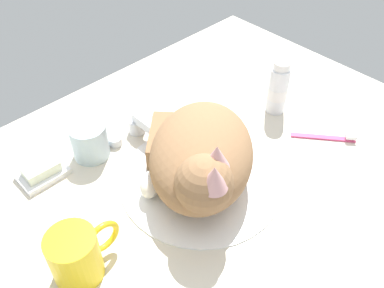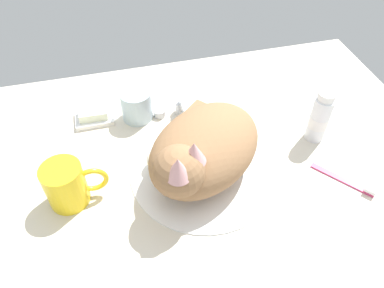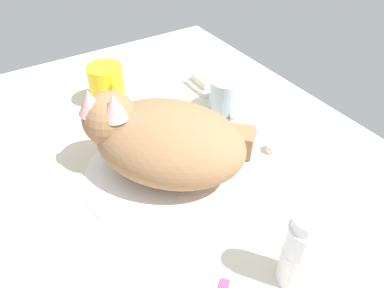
{
  "view_description": "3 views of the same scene",
  "coord_description": "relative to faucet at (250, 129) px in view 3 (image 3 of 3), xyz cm",
  "views": [
    {
      "loc": [
        -38.83,
        -37.75,
        60.87
      ],
      "look_at": [
        0.21,
        2.71,
        7.57
      ],
      "focal_mm": 39.51,
      "sensor_mm": 36.0,
      "label": 1
    },
    {
      "loc": [
        -15.01,
        -48.53,
        60.73
      ],
      "look_at": [
        -2.21,
        1.66,
        7.08
      ],
      "focal_mm": 34.8,
      "sensor_mm": 36.0,
      "label": 2
    },
    {
      "loc": [
        42.97,
        -22.56,
        46.84
      ],
      "look_at": [
        1.23,
        3.81,
        5.74
      ],
      "focal_mm": 34.28,
      "sensor_mm": 36.0,
      "label": 3
    }
  ],
  "objects": [
    {
      "name": "soap_bar",
      "position": [
        -21.31,
        3.53,
        -0.03
      ],
      "size": [
        6.77,
        4.61,
        2.05
      ],
      "primitive_type": "cube",
      "rotation": [
        0.0,
        0.0,
        -0.04
      ],
      "color": "silver",
      "rests_on": "soap_dish"
    },
    {
      "name": "faucet",
      "position": [
        0.0,
        0.0,
        0.0
      ],
      "size": [
        14.33,
        9.36,
        5.35
      ],
      "color": "silver",
      "rests_on": "ground_plane"
    },
    {
      "name": "cat",
      "position": [
        -1.1,
        -19.14,
        5.12
      ],
      "size": [
        32.46,
        32.7,
        16.14
      ],
      "color": "#936B47",
      "rests_on": "sink_basin"
    },
    {
      "name": "sink_basin",
      "position": [
        0.0,
        -18.44,
        -1.95
      ],
      "size": [
        31.18,
        31.18,
        0.61
      ],
      "primitive_type": "cylinder",
      "color": "white",
      "rests_on": "ground_plane"
    },
    {
      "name": "soap_dish",
      "position": [
        -21.31,
        3.53,
        -1.66
      ],
      "size": [
        9.0,
        6.4,
        1.2
      ],
      "primitive_type": "cube",
      "color": "white",
      "rests_on": "ground_plane"
    },
    {
      "name": "ground_plane",
      "position": [
        0.0,
        -18.44,
        -3.76
      ],
      "size": [
        110.0,
        82.5,
        3.0
      ],
      "primitive_type": "cube",
      "color": "beige"
    },
    {
      "name": "toothpaste_bottle",
      "position": [
        27.28,
        -14.9,
        3.7
      ],
      "size": [
        4.34,
        4.34,
        12.83
      ],
      "color": "white",
      "rests_on": "ground_plane"
    },
    {
      "name": "coffee_mug",
      "position": [
        -27.28,
        -19.03,
        2.35
      ],
      "size": [
        12.08,
        7.8,
        9.21
      ],
      "color": "yellow",
      "rests_on": "ground_plane"
    },
    {
      "name": "rinse_cup",
      "position": [
        -11.0,
        1.95,
        1.47
      ],
      "size": [
        7.26,
        7.26,
        7.46
      ],
      "color": "silver",
      "rests_on": "ground_plane"
    }
  ]
}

